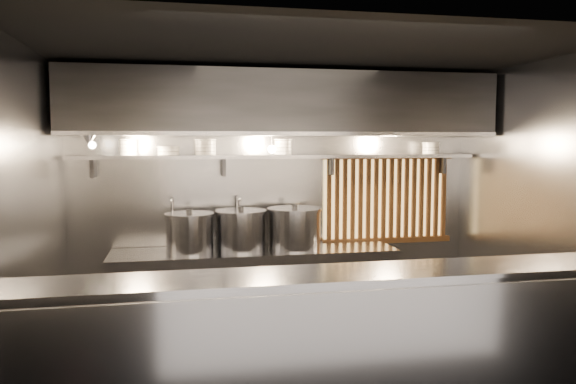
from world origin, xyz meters
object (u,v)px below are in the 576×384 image
object	(u,v)px
pendant_bulb	(272,149)
stock_pot_left	(190,233)
stock_pot_mid	(295,228)
heat_lamp	(89,139)
stock_pot_right	(241,230)

from	to	relation	value
pendant_bulb	stock_pot_left	distance (m)	1.23
stock_pot_mid	heat_lamp	bearing A→B (deg)	-172.41
pendant_bulb	stock_pot_mid	distance (m)	0.88
heat_lamp	stock_pot_mid	size ratio (longest dim) A/B	0.50
pendant_bulb	stock_pot_right	world-z (taller)	pendant_bulb
heat_lamp	stock_pot_left	world-z (taller)	heat_lamp
stock_pot_mid	stock_pot_left	bearing A→B (deg)	-179.72
heat_lamp	stock_pot_mid	distance (m)	2.25
stock_pot_right	heat_lamp	bearing A→B (deg)	-168.37
stock_pot_left	stock_pot_mid	xyz separation A→B (m)	(1.11, 0.01, 0.01)
stock_pot_right	stock_pot_mid	bearing A→B (deg)	-2.90
pendant_bulb	stock_pot_right	distance (m)	0.92
heat_lamp	stock_pot_right	bearing A→B (deg)	11.63
heat_lamp	stock_pot_left	size ratio (longest dim) A/B	0.53
heat_lamp	stock_pot_mid	xyz separation A→B (m)	(2.03, 0.27, -0.95)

